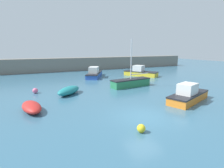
{
  "coord_description": "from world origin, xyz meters",
  "views": [
    {
      "loc": [
        -7.13,
        -9.87,
        4.85
      ],
      "look_at": [
        1.43,
        8.59,
        0.7
      ],
      "focal_mm": 28.0,
      "sensor_mm": 36.0,
      "label": 1
    }
  ],
  "objects_px": {
    "motorboat_with_cabin": "(140,72)",
    "cabin_cruiser_white": "(94,73)",
    "sailboat_tall_mast": "(131,82)",
    "mooring_buoy_yellow": "(141,128)",
    "rowboat_blue_near": "(32,107)",
    "rowboat_white_midwater": "(69,91)",
    "mooring_buoy_pink": "(35,91)",
    "motorboat_grey_hull": "(188,95)"
  },
  "relations": [
    {
      "from": "motorboat_with_cabin",
      "to": "rowboat_blue_near",
      "type": "distance_m",
      "value": 21.52
    },
    {
      "from": "rowboat_white_midwater",
      "to": "mooring_buoy_pink",
      "type": "xyz_separation_m",
      "value": [
        -3.27,
        2.02,
        -0.13
      ]
    },
    {
      "from": "motorboat_with_cabin",
      "to": "mooring_buoy_pink",
      "type": "xyz_separation_m",
      "value": [
        -17.61,
        -5.73,
        -0.35
      ]
    },
    {
      "from": "motorboat_with_cabin",
      "to": "rowboat_white_midwater",
      "type": "xyz_separation_m",
      "value": [
        -14.33,
        -7.75,
        -0.21
      ]
    },
    {
      "from": "sailboat_tall_mast",
      "to": "mooring_buoy_yellow",
      "type": "distance_m",
      "value": 12.67
    },
    {
      "from": "mooring_buoy_yellow",
      "to": "rowboat_white_midwater",
      "type": "bearing_deg",
      "value": 101.28
    },
    {
      "from": "motorboat_with_cabin",
      "to": "motorboat_grey_hull",
      "type": "relative_size",
      "value": 1.07
    },
    {
      "from": "rowboat_white_midwater",
      "to": "mooring_buoy_yellow",
      "type": "distance_m",
      "value": 10.79
    },
    {
      "from": "rowboat_blue_near",
      "to": "mooring_buoy_yellow",
      "type": "bearing_deg",
      "value": -149.25
    },
    {
      "from": "cabin_cruiser_white",
      "to": "rowboat_white_midwater",
      "type": "height_order",
      "value": "cabin_cruiser_white"
    },
    {
      "from": "sailboat_tall_mast",
      "to": "rowboat_white_midwater",
      "type": "xyz_separation_m",
      "value": [
        -8.07,
        -0.61,
        -0.12
      ]
    },
    {
      "from": "rowboat_white_midwater",
      "to": "mooring_buoy_pink",
      "type": "relative_size",
      "value": 5.85
    },
    {
      "from": "sailboat_tall_mast",
      "to": "motorboat_grey_hull",
      "type": "bearing_deg",
      "value": 93.35
    },
    {
      "from": "mooring_buoy_yellow",
      "to": "rowboat_blue_near",
      "type": "bearing_deg",
      "value": 131.45
    },
    {
      "from": "motorboat_grey_hull",
      "to": "motorboat_with_cabin",
      "type": "bearing_deg",
      "value": 52.17
    },
    {
      "from": "motorboat_with_cabin",
      "to": "cabin_cruiser_white",
      "type": "height_order",
      "value": "motorboat_with_cabin"
    },
    {
      "from": "sailboat_tall_mast",
      "to": "mooring_buoy_pink",
      "type": "relative_size",
      "value": 10.39
    },
    {
      "from": "rowboat_white_midwater",
      "to": "mooring_buoy_yellow",
      "type": "xyz_separation_m",
      "value": [
        2.11,
        -10.58,
        -0.17
      ]
    },
    {
      "from": "rowboat_white_midwater",
      "to": "motorboat_grey_hull",
      "type": "bearing_deg",
      "value": -82.24
    },
    {
      "from": "motorboat_with_cabin",
      "to": "motorboat_grey_hull",
      "type": "bearing_deg",
      "value": -51.02
    },
    {
      "from": "rowboat_blue_near",
      "to": "rowboat_white_midwater",
      "type": "relative_size",
      "value": 0.97
    },
    {
      "from": "cabin_cruiser_white",
      "to": "mooring_buoy_pink",
      "type": "relative_size",
      "value": 11.4
    },
    {
      "from": "rowboat_blue_near",
      "to": "mooring_buoy_pink",
      "type": "distance_m",
      "value": 6.04
    },
    {
      "from": "motorboat_grey_hull",
      "to": "rowboat_white_midwater",
      "type": "relative_size",
      "value": 1.68
    },
    {
      "from": "cabin_cruiser_white",
      "to": "rowboat_white_midwater",
      "type": "xyz_separation_m",
      "value": [
        -6.31,
        -9.84,
        -0.21
      ]
    },
    {
      "from": "cabin_cruiser_white",
      "to": "motorboat_with_cabin",
      "type": "bearing_deg",
      "value": -76.1
    },
    {
      "from": "rowboat_white_midwater",
      "to": "mooring_buoy_yellow",
      "type": "height_order",
      "value": "rowboat_white_midwater"
    },
    {
      "from": "motorboat_grey_hull",
      "to": "sailboat_tall_mast",
      "type": "distance_m",
      "value": 8.0
    },
    {
      "from": "sailboat_tall_mast",
      "to": "rowboat_white_midwater",
      "type": "bearing_deg",
      "value": -3.09
    },
    {
      "from": "motorboat_with_cabin",
      "to": "mooring_buoy_yellow",
      "type": "bearing_deg",
      "value": -67.07
    },
    {
      "from": "mooring_buoy_yellow",
      "to": "sailboat_tall_mast",
      "type": "bearing_deg",
      "value": 61.96
    },
    {
      "from": "sailboat_tall_mast",
      "to": "rowboat_white_midwater",
      "type": "height_order",
      "value": "sailboat_tall_mast"
    },
    {
      "from": "sailboat_tall_mast",
      "to": "cabin_cruiser_white",
      "type": "bearing_deg",
      "value": -86.62
    },
    {
      "from": "sailboat_tall_mast",
      "to": "cabin_cruiser_white",
      "type": "xyz_separation_m",
      "value": [
        -1.76,
        9.23,
        0.09
      ]
    },
    {
      "from": "rowboat_white_midwater",
      "to": "cabin_cruiser_white",
      "type": "bearing_deg",
      "value": 12.3
    },
    {
      "from": "rowboat_blue_near",
      "to": "cabin_cruiser_white",
      "type": "relative_size",
      "value": 0.5
    },
    {
      "from": "motorboat_with_cabin",
      "to": "mooring_buoy_yellow",
      "type": "height_order",
      "value": "motorboat_with_cabin"
    },
    {
      "from": "motorboat_with_cabin",
      "to": "rowboat_blue_near",
      "type": "relative_size",
      "value": 1.85
    },
    {
      "from": "sailboat_tall_mast",
      "to": "motorboat_with_cabin",
      "type": "bearing_deg",
      "value": -138.67
    },
    {
      "from": "cabin_cruiser_white",
      "to": "rowboat_white_midwater",
      "type": "relative_size",
      "value": 1.95
    },
    {
      "from": "rowboat_blue_near",
      "to": "motorboat_grey_hull",
      "type": "distance_m",
      "value": 13.64
    },
    {
      "from": "rowboat_blue_near",
      "to": "sailboat_tall_mast",
      "type": "relative_size",
      "value": 0.55
    }
  ]
}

